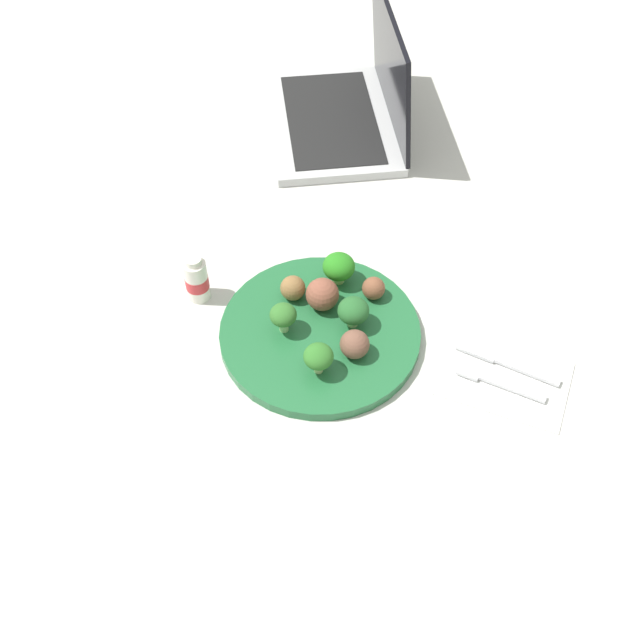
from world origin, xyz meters
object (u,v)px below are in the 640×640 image
Objects in this scene: meatball_back_left at (322,294)px; meatball_back_right at (355,344)px; yogurt_bottle at (197,279)px; fork at (496,381)px; plate at (320,333)px; broccoli_floret_mid_right at (338,267)px; napkin at (504,375)px; broccoli_floret_far_rim at (283,316)px; meatball_center at (374,288)px; meatball_front_left at (293,288)px; laptop at (348,106)px; knife at (503,361)px; broccoli_floret_front_right at (353,311)px; broccoli_floret_mid_left at (318,357)px.

meatball_back_left is 0.10m from meatball_back_right.
fork is at bearing 175.52° from yogurt_bottle.
yogurt_bottle is (0.25, -0.05, -0.00)m from meatball_back_right.
broccoli_floret_mid_right is at bearing -89.70° from plate.
plate is 1.65× the size of napkin.
fork is (-0.29, -0.00, -0.04)m from broccoli_floret_far_rim.
fork is at bearing 154.19° from meatball_center.
meatball_back_right is at bearing 133.00° from meatball_back_left.
broccoli_floret_mid_right is 0.06m from meatball_center.
meatball_front_left is 0.44m from laptop.
meatball_front_left is at bearing 94.91° from laptop.
knife is at bearing -165.24° from meatball_back_right.
napkin is 0.02m from knife.
meatball_center is 0.22m from napkin.
fork is at bearing -179.46° from broccoli_floret_far_rim.
broccoli_floret_front_right reaches higher than plate.
yogurt_bottle is at bearing -2.26° from napkin.
yogurt_bottle is at bearing 10.25° from meatball_front_left.
broccoli_floret_front_right is at bearing -4.48° from napkin.
laptop is at bearing -102.05° from yogurt_bottle.
meatball_back_right is (-0.06, 0.03, 0.03)m from plate.
meatball_back_left is (0.01, -0.04, 0.03)m from plate.
plate is at bearing 55.42° from meatball_center.
meatball_front_left is (0.05, -0.05, 0.03)m from plate.
laptop reaches higher than napkin.
knife is 0.44m from yogurt_bottle.
plate is 0.06m from broccoli_floret_front_right.
meatball_back_right is at bearing 173.09° from broccoli_floret_far_rim.
plate is at bearing 90.30° from broccoli_floret_mid_right.
broccoli_floret_mid_left is at bearing 122.10° from meatball_front_left.
yogurt_bottle is (0.21, -0.09, -0.01)m from broccoli_floret_mid_left.
broccoli_floret_front_right is 0.21m from fork.
meatball_back_right is at bearing 114.87° from broccoli_floret_mid_right.
broccoli_floret_far_rim is 0.98× the size of meatball_back_left.
broccoli_floret_far_rim is at bearing 95.04° from laptop.
napkin is at bearing 160.64° from broccoli_floret_mid_right.
broccoli_floret_mid_left is 0.39× the size of fork.
meatball_back_left is at bearing 30.28° from meatball_center.
broccoli_floret_mid_left is 1.00× the size of meatball_back_left.
meatball_back_right is (-0.02, 0.05, -0.01)m from broccoli_floret_front_right.
fork is (-0.26, 0.05, -0.03)m from meatball_back_left.
broccoli_floret_mid_left is 1.17× the size of meatball_back_right.
knife is at bearing -158.39° from broccoli_floret_mid_left.
meatball_back_left is 0.39× the size of fork.
plate is at bearing -2.75° from fork.
meatball_center is 0.83× the size of meatball_back_right.
napkin is (-0.26, 0.09, -0.04)m from broccoli_floret_mid_right.
yogurt_bottle is at bearing 77.95° from laptop.
broccoli_floret_mid_right is 0.62× the size of yogurt_bottle.
meatball_center is at bearing -16.14° from knife.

